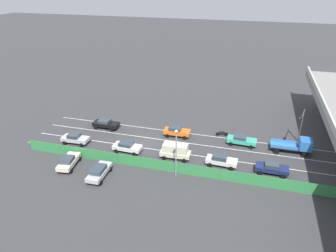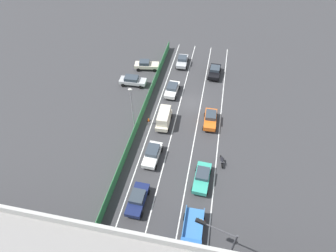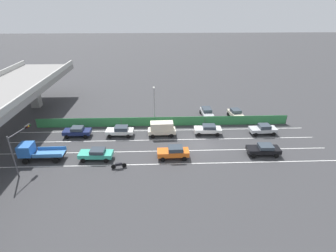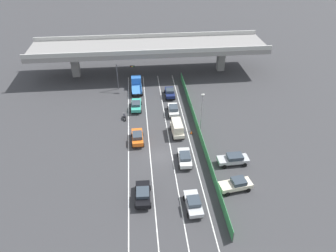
{
  "view_description": "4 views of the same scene",
  "coord_description": "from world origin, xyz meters",
  "px_view_note": "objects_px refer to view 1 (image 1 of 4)",
  "views": [
    {
      "loc": [
        40.16,
        14.93,
        23.84
      ],
      "look_at": [
        -2.57,
        2.85,
        2.1
      ],
      "focal_mm": 33.2,
      "sensor_mm": 36.0,
      "label": 1
    },
    {
      "loc": [
        -3.24,
        34.11,
        28.75
      ],
      "look_at": [
        2.29,
        6.81,
        0.95
      ],
      "focal_mm": 29.82,
      "sensor_mm": 36.0,
      "label": 2
    },
    {
      "loc": [
        -33.29,
        5.92,
        19.21
      ],
      "look_at": [
        2.76,
        4.6,
        1.81
      ],
      "focal_mm": 27.74,
      "sensor_mm": 36.0,
      "label": 3
    },
    {
      "loc": [
        -2.85,
        -37.66,
        30.8
      ],
      "look_at": [
        1.55,
        4.86,
        2.16
      ],
      "focal_mm": 34.2,
      "sensor_mm": 36.0,
      "label": 4
    }
  ],
  "objects_px": {
    "street_lamp": "(176,149)",
    "car_taxi_orange": "(177,131)",
    "car_van_cream": "(175,150)",
    "car_sedan_white": "(127,147)",
    "parked_sedan_cream": "(68,161)",
    "car_sedan_silver": "(75,138)",
    "parked_wagon_silver": "(99,171)",
    "traffic_light": "(301,122)",
    "car_sedan_navy": "(272,168)",
    "traffic_cone": "(170,165)",
    "car_hatchback_white": "(221,160)",
    "flatbed_truck_blue": "(298,146)",
    "car_taxi_teal": "(241,140)",
    "car_sedan_black": "(106,123)",
    "motorcycle": "(222,133)"
  },
  "relations": [
    {
      "from": "car_sedan_white",
      "to": "traffic_light",
      "type": "relative_size",
      "value": 0.78
    },
    {
      "from": "traffic_light",
      "to": "parked_sedan_cream",
      "type": "bearing_deg",
      "value": -63.92
    },
    {
      "from": "traffic_cone",
      "to": "car_sedan_navy",
      "type": "bearing_deg",
      "value": 99.22
    },
    {
      "from": "car_sedan_black",
      "to": "car_sedan_silver",
      "type": "height_order",
      "value": "car_sedan_silver"
    },
    {
      "from": "car_hatchback_white",
      "to": "car_sedan_silver",
      "type": "bearing_deg",
      "value": -90.4
    },
    {
      "from": "car_taxi_teal",
      "to": "flatbed_truck_blue",
      "type": "distance_m",
      "value": 8.14
    },
    {
      "from": "car_sedan_black",
      "to": "car_sedan_white",
      "type": "height_order",
      "value": "car_sedan_white"
    },
    {
      "from": "motorcycle",
      "to": "car_sedan_black",
      "type": "bearing_deg",
      "value": -82.62
    },
    {
      "from": "motorcycle",
      "to": "traffic_cone",
      "type": "relative_size",
      "value": 3.12
    },
    {
      "from": "car_van_cream",
      "to": "car_hatchback_white",
      "type": "bearing_deg",
      "value": 88.9
    },
    {
      "from": "car_sedan_black",
      "to": "car_van_cream",
      "type": "height_order",
      "value": "car_van_cream"
    },
    {
      "from": "car_sedan_white",
      "to": "street_lamp",
      "type": "distance_m",
      "value": 9.92
    },
    {
      "from": "car_sedan_white",
      "to": "car_van_cream",
      "type": "bearing_deg",
      "value": 91.46
    },
    {
      "from": "car_sedan_silver",
      "to": "traffic_cone",
      "type": "bearing_deg",
      "value": 81.43
    },
    {
      "from": "parked_wagon_silver",
      "to": "car_hatchback_white",
      "type": "bearing_deg",
      "value": 115.48
    },
    {
      "from": "street_lamp",
      "to": "car_sedan_white",
      "type": "bearing_deg",
      "value": -115.18
    },
    {
      "from": "car_hatchback_white",
      "to": "car_sedan_white",
      "type": "relative_size",
      "value": 0.99
    },
    {
      "from": "parked_wagon_silver",
      "to": "traffic_light",
      "type": "distance_m",
      "value": 30.31
    },
    {
      "from": "street_lamp",
      "to": "car_taxi_orange",
      "type": "bearing_deg",
      "value": -166.2
    },
    {
      "from": "car_sedan_white",
      "to": "car_taxi_teal",
      "type": "bearing_deg",
      "value": 112.66
    },
    {
      "from": "car_hatchback_white",
      "to": "car_sedan_white",
      "type": "xyz_separation_m",
      "value": [
        0.06,
        -13.88,
        -0.01
      ]
    },
    {
      "from": "motorcycle",
      "to": "traffic_cone",
      "type": "xyz_separation_m",
      "value": [
        11.12,
        -5.78,
        -0.17
      ]
    },
    {
      "from": "car_taxi_orange",
      "to": "car_sedan_white",
      "type": "distance_m",
      "value": 8.96
    },
    {
      "from": "flatbed_truck_blue",
      "to": "motorcycle",
      "type": "xyz_separation_m",
      "value": [
        -2.39,
        -11.38,
        -0.77
      ]
    },
    {
      "from": "car_sedan_black",
      "to": "parked_wagon_silver",
      "type": "xyz_separation_m",
      "value": [
        13.43,
        5.6,
        0.04
      ]
    },
    {
      "from": "car_taxi_teal",
      "to": "street_lamp",
      "type": "relative_size",
      "value": 0.67
    },
    {
      "from": "motorcycle",
      "to": "traffic_light",
      "type": "bearing_deg",
      "value": 90.54
    },
    {
      "from": "car_taxi_teal",
      "to": "car_taxi_orange",
      "type": "bearing_deg",
      "value": -90.14
    },
    {
      "from": "car_sedan_white",
      "to": "parked_sedan_cream",
      "type": "xyz_separation_m",
      "value": [
        5.97,
        -6.16,
        0.01
      ]
    },
    {
      "from": "car_taxi_teal",
      "to": "street_lamp",
      "type": "height_order",
      "value": "street_lamp"
    },
    {
      "from": "flatbed_truck_blue",
      "to": "traffic_light",
      "type": "xyz_separation_m",
      "value": [
        -2.5,
        0.18,
        2.73
      ]
    },
    {
      "from": "car_taxi_orange",
      "to": "car_sedan_white",
      "type": "bearing_deg",
      "value": -40.75
    },
    {
      "from": "motorcycle",
      "to": "traffic_cone",
      "type": "distance_m",
      "value": 12.53
    },
    {
      "from": "car_van_cream",
      "to": "car_sedan_navy",
      "type": "xyz_separation_m",
      "value": [
        0.2,
        13.23,
        -0.4
      ]
    },
    {
      "from": "car_van_cream",
      "to": "parked_wagon_silver",
      "type": "bearing_deg",
      "value": -49.18
    },
    {
      "from": "car_sedan_white",
      "to": "car_sedan_navy",
      "type": "height_order",
      "value": "car_sedan_navy"
    },
    {
      "from": "car_hatchback_white",
      "to": "parked_wagon_silver",
      "type": "xyz_separation_m",
      "value": [
        7.1,
        -14.89,
        0.0
      ]
    },
    {
      "from": "car_van_cream",
      "to": "car_sedan_white",
      "type": "distance_m",
      "value": 7.36
    },
    {
      "from": "parked_sedan_cream",
      "to": "car_sedan_silver",
      "type": "bearing_deg",
      "value": -156.69
    },
    {
      "from": "car_sedan_silver",
      "to": "car_sedan_navy",
      "type": "height_order",
      "value": "car_sedan_silver"
    },
    {
      "from": "parked_sedan_cream",
      "to": "parked_wagon_silver",
      "type": "bearing_deg",
      "value": 78.29
    },
    {
      "from": "car_hatchback_white",
      "to": "car_sedan_navy",
      "type": "bearing_deg",
      "value": 89.36
    },
    {
      "from": "parked_sedan_cream",
      "to": "traffic_light",
      "type": "xyz_separation_m",
      "value": [
        -15.01,
        30.66,
        3.06
      ]
    },
    {
      "from": "car_sedan_white",
      "to": "flatbed_truck_blue",
      "type": "distance_m",
      "value": 25.19
    },
    {
      "from": "car_hatchback_white",
      "to": "car_taxi_orange",
      "type": "relative_size",
      "value": 1.0
    },
    {
      "from": "car_sedan_navy",
      "to": "motorcycle",
      "type": "xyz_separation_m",
      "value": [
        -8.94,
        -7.63,
        -0.42
      ]
    },
    {
      "from": "flatbed_truck_blue",
      "to": "parked_wagon_silver",
      "type": "distance_m",
      "value": 28.75
    },
    {
      "from": "car_van_cream",
      "to": "car_taxi_orange",
      "type": "height_order",
      "value": "car_van_cream"
    },
    {
      "from": "parked_sedan_cream",
      "to": "parked_wagon_silver",
      "type": "xyz_separation_m",
      "value": [
        1.07,
        5.14,
        0.0
      ]
    },
    {
      "from": "car_sedan_white",
      "to": "traffic_cone",
      "type": "bearing_deg",
      "value": 73.02
    }
  ]
}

